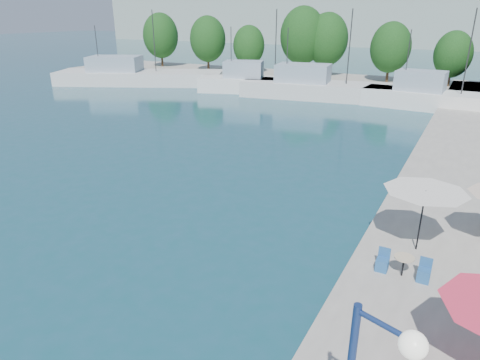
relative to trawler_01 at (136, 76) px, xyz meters
The scene contains 15 objects.
quay_far 28.28m from the trawler_01, 27.02° to the left, with size 90.00×16.00×0.60m, color gray.
hill_west 106.12m from the trawler_01, 88.27° to the left, with size 180.00×40.00×16.00m, color #97A59A.
trawler_01 is the anchor object (origin of this frame).
trawler_02 18.24m from the trawler_01, ahead, with size 16.26×8.98×10.20m.
trawler_03 26.67m from the trawler_01, ahead, with size 20.68×8.34×10.20m.
trawler_04 39.02m from the trawler_01, ahead, with size 16.09×4.98×10.20m.
tree_01 17.16m from the trawler_01, 115.70° to the left, with size 6.03×6.03×8.92m.
tree_02 14.95m from the trawler_01, 77.49° to the left, with size 5.72×5.72×8.47m.
tree_03 17.99m from the trawler_01, 53.87° to the left, with size 4.82×4.82×7.14m.
tree_04 24.99m from the trawler_01, 41.42° to the left, with size 6.64×6.64×9.83m.
tree_05 28.12m from the trawler_01, 38.24° to the left, with size 6.05×6.05×8.96m.
tree_06 34.87m from the trawler_01, 25.41° to the left, with size 5.27×5.27×7.80m.
tree_07 41.80m from the trawler_01, 20.97° to the left, with size 4.60×4.60×6.81m.
umbrella_white 51.23m from the trawler_01, 36.29° to the right, with size 3.09×3.09×2.49m.
cafe_table_02 52.38m from the trawler_01, 38.34° to the right, with size 1.82×0.70×0.76m.
Camera 1 is at (9.09, 7.60, 9.26)m, focal length 32.00 mm.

